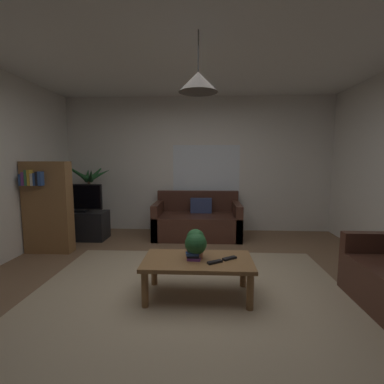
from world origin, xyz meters
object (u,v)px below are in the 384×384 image
book_on_table_2 (192,254)px  potted_palm_corner (90,201)px  remote_on_table_1 (215,262)px  tv (80,198)px  pendant_lamp (198,82)px  tv_stand (82,225)px  bookshelf_corner (47,206)px  couch_under_window (197,222)px  book_on_table_1 (193,256)px  coffee_table (198,265)px  potted_plant_on_table (196,243)px  remote_on_table_0 (230,258)px  book_on_table_0 (194,258)px

book_on_table_2 → potted_palm_corner: size_ratio=0.10×
book_on_table_2 → remote_on_table_1: bearing=-19.8°
tv → potted_palm_corner: (-0.02, 0.45, -0.12)m
pendant_lamp → tv_stand: bearing=137.2°
book_on_table_2 → bookshelf_corner: (-2.28, 1.29, 0.25)m
couch_under_window → tv_stand: 2.09m
book_on_table_1 → tv_stand: (-2.10, 2.00, -0.19)m
couch_under_window → tv_stand: bearing=-172.8°
coffee_table → remote_on_table_1: 0.21m
potted_plant_on_table → tv_stand: (-2.12, 1.95, -0.31)m
coffee_table → book_on_table_1: size_ratio=9.27×
couch_under_window → bookshelf_corner: bearing=-156.6°
couch_under_window → book_on_table_2: size_ratio=11.95×
potted_plant_on_table → tv: (-2.12, 1.93, 0.19)m
bookshelf_corner → coffee_table: bearing=-28.7°
coffee_table → bookshelf_corner: bookshelf_corner is taller
couch_under_window → bookshelf_corner: 2.50m
book_on_table_2 → potted_palm_corner: bearing=130.9°
potted_plant_on_table → remote_on_table_1: bearing=-34.5°
coffee_table → book_on_table_2: (-0.06, -0.02, 0.13)m
coffee_table → book_on_table_2: book_on_table_2 is taller
couch_under_window → book_on_table_2: 2.28m
book_on_table_1 → tv: (-2.10, 1.98, 0.31)m
book_on_table_2 → potted_plant_on_table: size_ratio=0.44×
couch_under_window → remote_on_table_0: 2.28m
book_on_table_1 → potted_palm_corner: size_ratio=0.09×
remote_on_table_0 → tv: bearing=-162.9°
book_on_table_0 → couch_under_window: bearing=90.8°
potted_plant_on_table → remote_on_table_0: bearing=-3.9°
remote_on_table_0 → bookshelf_corner: bearing=-150.0°
couch_under_window → pendant_lamp: 2.94m
tv → pendant_lamp: (2.15, -1.97, 1.42)m
couch_under_window → book_on_table_1: 2.27m
tv → couch_under_window: bearing=7.8°
coffee_table → tv_stand: bearing=137.2°
coffee_table → pendant_lamp: size_ratio=1.98×
book_on_table_2 → potted_palm_corner: potted_palm_corner is taller
coffee_table → tv: 2.94m
remote_on_table_0 → bookshelf_corner: 2.96m
book_on_table_0 → tv: bearing=136.8°
book_on_table_0 → book_on_table_1: book_on_table_1 is taller
coffee_table → potted_plant_on_table: size_ratio=3.76×
remote_on_table_0 → bookshelf_corner: bookshelf_corner is taller
book_on_table_1 → tv_stand: tv_stand is taller
book_on_table_1 → potted_plant_on_table: (0.02, 0.05, 0.12)m
coffee_table → book_on_table_0: size_ratio=8.30×
remote_on_table_1 → potted_plant_on_table: 0.28m
couch_under_window → tv: size_ratio=1.98×
remote_on_table_1 → tv: size_ratio=0.20×
tv_stand → bookshelf_corner: bookshelf_corner is taller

